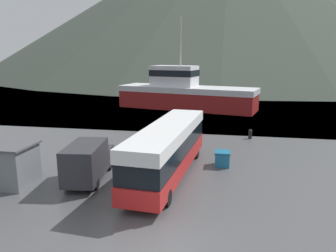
{
  "coord_description": "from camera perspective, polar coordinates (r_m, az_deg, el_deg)",
  "views": [
    {
      "loc": [
        2.64,
        -11.52,
        7.72
      ],
      "look_at": [
        -2.06,
        14.11,
        2.0
      ],
      "focal_mm": 35.0,
      "sensor_mm": 36.0,
      "label": 1
    }
  ],
  "objects": [
    {
      "name": "ground_plane",
      "position": [
        14.12,
        -2.26,
        -20.79
      ],
      "size": [
        400.0,
        400.0,
        0.0
      ],
      "primitive_type": "plane",
      "color": "#4C4C4F"
    },
    {
      "name": "water_surface",
      "position": [
        151.69,
        9.51,
        9.31
      ],
      "size": [
        240.0,
        240.0,
        0.0
      ],
      "primitive_type": "plane",
      "color": "slate",
      "rests_on": "ground"
    },
    {
      "name": "hill_backdrop",
      "position": [
        162.37,
        10.48,
        20.81
      ],
      "size": [
        208.27,
        208.27,
        64.1
      ],
      "primitive_type": "cone",
      "color": "#3D473D",
      "rests_on": "ground"
    },
    {
      "name": "tour_bus",
      "position": [
        20.94,
        0.1,
        -3.8
      ],
      "size": [
        3.42,
        12.18,
        3.36
      ],
      "rotation": [
        0.0,
        0.0,
        -0.08
      ],
      "color": "red",
      "rests_on": "ground"
    },
    {
      "name": "delivery_van",
      "position": [
        20.96,
        -13.75,
        -5.85
      ],
      "size": [
        2.57,
        5.59,
        2.45
      ],
      "rotation": [
        0.0,
        0.0,
        0.12
      ],
      "color": "#2D2D33",
      "rests_on": "ground"
    },
    {
      "name": "fishing_boat",
      "position": [
        47.48,
        2.91,
        5.89
      ],
      "size": [
        20.47,
        9.82,
        12.9
      ],
      "rotation": [
        0.0,
        0.0,
        4.47
      ],
      "color": "maroon",
      "rests_on": "water_surface"
    },
    {
      "name": "storage_bin",
      "position": [
        23.5,
        9.45,
        -5.59
      ],
      "size": [
        1.1,
        1.16,
        1.05
      ],
      "color": "teal",
      "rests_on": "ground"
    },
    {
      "name": "dock_kiosk",
      "position": [
        21.98,
        -26.16,
        -6.0
      ],
      "size": [
        3.2,
        2.64,
        2.51
      ],
      "color": "slate",
      "rests_on": "ground"
    },
    {
      "name": "mooring_bollard",
      "position": [
        31.52,
        14.12,
        -1.28
      ],
      "size": [
        0.37,
        0.37,
        0.88
      ],
      "color": "black",
      "rests_on": "ground"
    }
  ]
}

